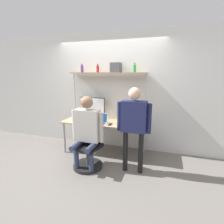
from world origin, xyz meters
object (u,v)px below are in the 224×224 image
(cell_phone, at_px, (110,124))
(bottle_purple, at_px, (82,69))
(person_standing, at_px, (134,120))
(office_chair, at_px, (89,153))
(person_seated, at_px, (87,127))
(monitor, at_px, (92,106))
(storage_box, at_px, (116,68))
(bottle_red, at_px, (98,69))
(bottle_green, at_px, (135,68))
(laptop, at_px, (100,120))

(cell_phone, bearing_deg, bottle_purple, 151.28)
(cell_phone, distance_m, person_standing, 0.74)
(cell_phone, relative_size, office_chair, 0.17)
(person_seated, xyz_separation_m, bottle_purple, (-0.56, 0.98, 1.06))
(office_chair, bearing_deg, bottle_purple, 121.07)
(monitor, relative_size, storage_box, 2.75)
(bottle_red, relative_size, bottle_purple, 0.95)
(bottle_green, height_order, bottle_red, bottle_green)
(office_chair, distance_m, person_seated, 0.54)
(laptop, bearing_deg, person_standing, -28.98)
(person_standing, height_order, storage_box, storage_box)
(laptop, relative_size, storage_box, 1.39)
(monitor, height_order, laptop, monitor)
(bottle_red, bearing_deg, monitor, -177.23)
(monitor, distance_m, bottle_red, 0.88)
(person_seated, distance_m, bottle_red, 1.45)
(monitor, xyz_separation_m, person_seated, (0.32, -0.97, -0.19))
(bottle_green, bearing_deg, bottle_purple, 180.00)
(person_standing, bearing_deg, laptop, 151.02)
(office_chair, xyz_separation_m, person_standing, (0.84, 0.09, 0.71))
(bottle_purple, bearing_deg, office_chair, -58.93)
(laptop, bearing_deg, monitor, 131.98)
(storage_box, bearing_deg, monitor, -179.25)
(person_seated, relative_size, bottle_red, 7.46)
(laptop, bearing_deg, office_chair, -92.51)
(office_chair, xyz_separation_m, bottle_green, (0.67, 0.94, 1.60))
(person_seated, xyz_separation_m, bottle_green, (0.67, 0.98, 1.06))
(laptop, height_order, person_standing, person_standing)
(bottle_green, bearing_deg, bottle_red, 180.00)
(monitor, bearing_deg, storage_box, 0.75)
(cell_phone, height_order, office_chair, office_chair)
(monitor, relative_size, laptop, 1.98)
(cell_phone, xyz_separation_m, bottle_red, (-0.44, 0.45, 1.14))
(storage_box, bearing_deg, person_standing, -55.50)
(office_chair, distance_m, bottle_red, 1.86)
(storage_box, bearing_deg, person_seated, -104.94)
(monitor, height_order, office_chair, monitor)
(cell_phone, height_order, bottle_purple, bottle_purple)
(person_seated, distance_m, bottle_purple, 1.55)
(monitor, xyz_separation_m, laptop, (0.35, -0.39, -0.22))
(bottle_red, height_order, storage_box, storage_box)
(cell_phone, relative_size, person_seated, 0.11)
(bottle_purple, bearing_deg, bottle_green, 0.00)
(cell_phone, height_order, bottle_red, bottle_red)
(bottle_red, xyz_separation_m, bottle_purple, (-0.39, -0.00, 0.00))
(office_chair, xyz_separation_m, bottle_purple, (-0.56, 0.94, 1.60))
(office_chair, relative_size, person_standing, 0.58)
(laptop, distance_m, person_standing, 0.95)
(laptop, height_order, storage_box, storage_box)
(cell_phone, distance_m, bottle_red, 1.30)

